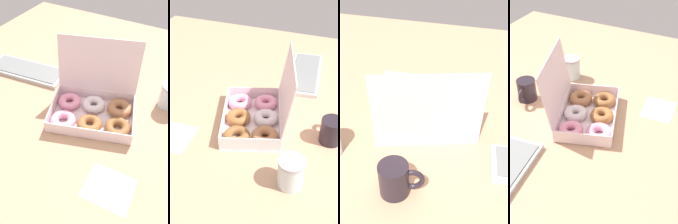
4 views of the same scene
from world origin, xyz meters
The scene contains 4 objects.
ground_plane centered at (0.00, 0.00, -1.00)cm, with size 180.00×180.00×2.00cm, color tan.
donut_box centered at (-0.52, 0.90, 3.48)cm, with size 38.51×34.13×27.24cm.
coffee_mug centered at (-0.80, 29.94, 4.89)cm, with size 11.66×8.04×9.54cm.
paper_napkin centered at (17.83, -24.13, 0.07)cm, with size 14.90×12.67×0.15cm, color white.
Camera 3 is at (-21.84, 80.03, 67.19)cm, focal length 50.00 mm.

